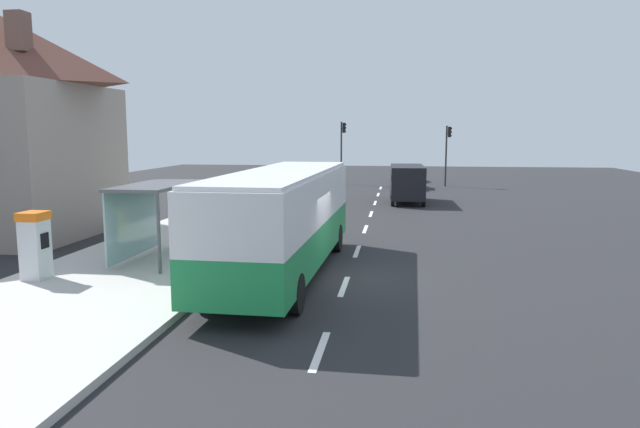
# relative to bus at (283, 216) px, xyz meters

# --- Properties ---
(ground_plane) EXTENTS (56.00, 92.00, 0.04)m
(ground_plane) POSITION_rel_bus_xyz_m (1.71, 13.94, -1.86)
(ground_plane) COLOR #262628
(sidewalk_platform) EXTENTS (6.20, 30.00, 0.18)m
(sidewalk_platform) POSITION_rel_bus_xyz_m (-4.69, 1.94, -1.75)
(sidewalk_platform) COLOR beige
(sidewalk_platform) RESTS_ON ground
(lane_stripe_seg_0) EXTENTS (0.16, 2.20, 0.01)m
(lane_stripe_seg_0) POSITION_rel_bus_xyz_m (1.96, -6.06, -1.84)
(lane_stripe_seg_0) COLOR silver
(lane_stripe_seg_0) RESTS_ON ground
(lane_stripe_seg_1) EXTENTS (0.16, 2.20, 0.01)m
(lane_stripe_seg_1) POSITION_rel_bus_xyz_m (1.96, -1.06, -1.84)
(lane_stripe_seg_1) COLOR silver
(lane_stripe_seg_1) RESTS_ON ground
(lane_stripe_seg_2) EXTENTS (0.16, 2.20, 0.01)m
(lane_stripe_seg_2) POSITION_rel_bus_xyz_m (1.96, 3.94, -1.84)
(lane_stripe_seg_2) COLOR silver
(lane_stripe_seg_2) RESTS_ON ground
(lane_stripe_seg_3) EXTENTS (0.16, 2.20, 0.01)m
(lane_stripe_seg_3) POSITION_rel_bus_xyz_m (1.96, 8.94, -1.84)
(lane_stripe_seg_3) COLOR silver
(lane_stripe_seg_3) RESTS_ON ground
(lane_stripe_seg_4) EXTENTS (0.16, 2.20, 0.01)m
(lane_stripe_seg_4) POSITION_rel_bus_xyz_m (1.96, 13.94, -1.84)
(lane_stripe_seg_4) COLOR silver
(lane_stripe_seg_4) RESTS_ON ground
(lane_stripe_seg_5) EXTENTS (0.16, 2.20, 0.01)m
(lane_stripe_seg_5) POSITION_rel_bus_xyz_m (1.96, 18.94, -1.84)
(lane_stripe_seg_5) COLOR silver
(lane_stripe_seg_5) RESTS_ON ground
(lane_stripe_seg_6) EXTENTS (0.16, 2.20, 0.01)m
(lane_stripe_seg_6) POSITION_rel_bus_xyz_m (1.96, 23.94, -1.84)
(lane_stripe_seg_6) COLOR silver
(lane_stripe_seg_6) RESTS_ON ground
(lane_stripe_seg_7) EXTENTS (0.16, 2.20, 0.01)m
(lane_stripe_seg_7) POSITION_rel_bus_xyz_m (1.96, 28.94, -1.84)
(lane_stripe_seg_7) COLOR silver
(lane_stripe_seg_7) RESTS_ON ground
(bus) EXTENTS (2.75, 11.06, 3.21)m
(bus) POSITION_rel_bus_xyz_m (0.00, 0.00, 0.00)
(bus) COLOR #1E8C47
(bus) RESTS_ON ground
(white_van) EXTENTS (2.15, 5.25, 2.30)m
(white_van) POSITION_rel_bus_xyz_m (3.91, 19.58, -0.50)
(white_van) COLOR black
(white_van) RESTS_ON ground
(sedan_near) EXTENTS (2.05, 4.50, 1.52)m
(sedan_near) POSITION_rel_bus_xyz_m (4.01, 35.99, -1.05)
(sedan_near) COLOR navy
(sedan_near) RESTS_ON ground
(sedan_far) EXTENTS (1.99, 4.47, 1.52)m
(sedan_far) POSITION_rel_bus_xyz_m (4.01, 29.17, -1.05)
(sedan_far) COLOR black
(sedan_far) RESTS_ON ground
(ticket_machine) EXTENTS (0.66, 0.76, 1.94)m
(ticket_machine) POSITION_rel_bus_xyz_m (-6.78, -2.09, -0.67)
(ticket_machine) COLOR silver
(ticket_machine) RESTS_ON sidewalk_platform
(recycling_bin_green) EXTENTS (0.52, 0.52, 0.95)m
(recycling_bin_green) POSITION_rel_bus_xyz_m (-2.49, 2.92, -1.19)
(recycling_bin_green) COLOR green
(recycling_bin_green) RESTS_ON sidewalk_platform
(recycling_bin_orange) EXTENTS (0.52, 0.52, 0.95)m
(recycling_bin_orange) POSITION_rel_bus_xyz_m (-2.49, 3.62, -1.19)
(recycling_bin_orange) COLOR orange
(recycling_bin_orange) RESTS_ON sidewalk_platform
(recycling_bin_blue) EXTENTS (0.52, 0.52, 0.95)m
(recycling_bin_blue) POSITION_rel_bus_xyz_m (-2.49, 4.32, -1.19)
(recycling_bin_blue) COLOR blue
(recycling_bin_blue) RESTS_ON sidewalk_platform
(recycling_bin_yellow) EXTENTS (0.52, 0.52, 0.95)m
(recycling_bin_yellow) POSITION_rel_bus_xyz_m (-2.49, 5.02, -1.19)
(recycling_bin_yellow) COLOR yellow
(recycling_bin_yellow) RESTS_ON sidewalk_platform
(traffic_light_near_side) EXTENTS (0.49, 0.28, 4.89)m
(traffic_light_near_side) POSITION_rel_bus_xyz_m (7.21, 31.17, 1.41)
(traffic_light_near_side) COLOR #2D2D2D
(traffic_light_near_side) RESTS_ON ground
(traffic_light_far_side) EXTENTS (0.49, 0.28, 5.24)m
(traffic_light_far_side) POSITION_rel_bus_xyz_m (-1.39, 31.97, 1.63)
(traffic_light_far_side) COLOR #2D2D2D
(traffic_light_far_side) RESTS_ON ground
(bus_shelter) EXTENTS (1.80, 4.00, 2.50)m
(bus_shelter) POSITION_rel_bus_xyz_m (-4.70, 0.90, 0.25)
(bus_shelter) COLOR #4C4C51
(bus_shelter) RESTS_ON sidewalk_platform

